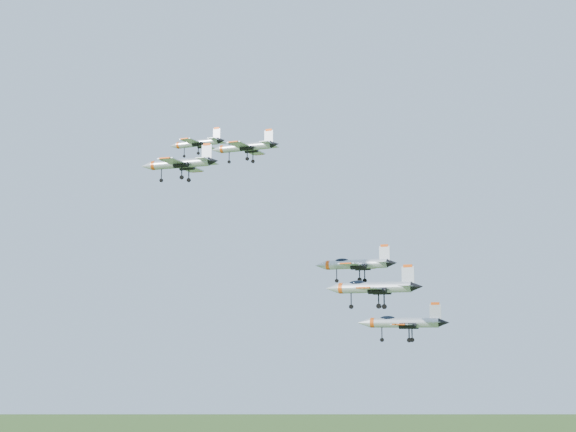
% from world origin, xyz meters
% --- Properties ---
extents(jet_lead, '(11.68, 9.59, 3.13)m').
position_xyz_m(jet_lead, '(-20.30, 14.35, 139.47)').
color(jet_lead, '#B7BDC4').
extents(jet_left_high, '(11.84, 9.76, 3.17)m').
position_xyz_m(jet_left_high, '(-3.98, 1.89, 134.60)').
color(jet_left_high, '#B7BDC4').
extents(jet_right_high, '(11.58, 9.60, 3.09)m').
position_xyz_m(jet_right_high, '(-3.36, -18.08, 128.10)').
color(jet_right_high, '#B7BDC4').
extents(jet_left_low, '(12.81, 10.51, 3.43)m').
position_xyz_m(jet_left_low, '(13.77, 3.39, 115.57)').
color(jet_left_low, '#B7BDC4').
extents(jet_right_low, '(13.08, 10.75, 3.51)m').
position_xyz_m(jet_right_low, '(20.92, -9.84, 111.39)').
color(jet_right_low, '#B7BDC4').
extents(jet_trail, '(13.07, 10.86, 3.49)m').
position_xyz_m(jet_trail, '(21.34, 1.59, 107.01)').
color(jet_trail, '#B7BDC4').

